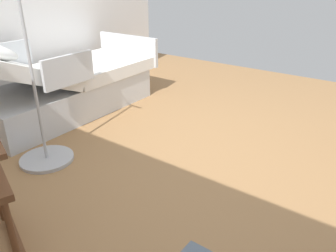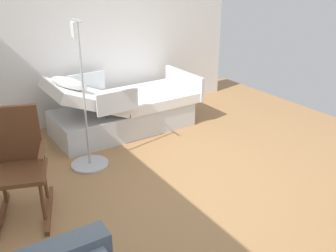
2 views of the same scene
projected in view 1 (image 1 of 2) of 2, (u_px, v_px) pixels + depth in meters
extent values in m
plane|color=#9E7247|center=(201.00, 167.00, 2.71)|extent=(6.29, 6.29, 0.00)
cube|color=silver|center=(66.00, 97.00, 3.72)|extent=(0.90, 1.94, 0.35)
cube|color=white|center=(95.00, 67.00, 3.96)|extent=(0.93, 1.17, 0.14)
cube|color=white|center=(14.00, 70.00, 3.14)|extent=(0.93, 0.94, 0.49)
cube|color=silver|center=(69.00, 70.00, 3.04)|extent=(0.04, 0.56, 0.28)
cube|color=silver|center=(7.00, 56.00, 3.57)|extent=(0.04, 0.56, 0.28)
cube|color=silver|center=(128.00, 49.00, 4.36)|extent=(0.95, 0.06, 0.36)
cylinder|color=black|center=(23.00, 142.00, 2.99)|extent=(0.10, 0.10, 0.10)
cylinder|color=black|center=(137.00, 94.00, 4.17)|extent=(0.10, 0.10, 0.10)
cylinder|color=black|center=(97.00, 84.00, 4.55)|extent=(0.10, 0.10, 0.10)
cube|color=brown|center=(16.00, 238.00, 1.95)|extent=(0.73, 0.29, 0.05)
cylinder|color=brown|center=(10.00, 228.00, 1.70)|extent=(0.04, 0.04, 0.40)
cylinder|color=#B2B5BA|center=(47.00, 159.00, 2.79)|extent=(0.44, 0.44, 0.03)
cylinder|color=#B2B5BA|center=(30.00, 60.00, 2.44)|extent=(0.02, 0.02, 1.65)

